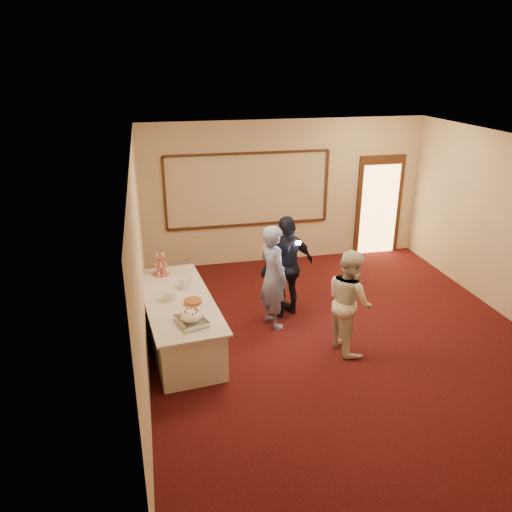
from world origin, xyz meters
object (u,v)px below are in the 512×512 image
Objects in this scene: pavlova_tray at (191,318)px; guest at (287,267)px; man at (273,277)px; plate_stack_a at (170,295)px; plate_stack_b at (186,283)px; cupcake_stand at (161,266)px; woman at (349,301)px; buffet_table at (180,321)px; tart at (193,302)px.

guest is (1.74, 1.37, 0.03)m from pavlova_tray.
guest is at bearing -65.05° from man.
plate_stack_b reaches higher than plate_stack_a.
woman is (2.67, -1.64, -0.12)m from cupcake_stand.
woman is at bearing -31.66° from cupcake_stand.
cupcake_stand is at bearing 49.27° from man.
buffet_table is at bearing -3.75° from guest.
guest is at bearing 18.79° from woman.
cupcake_stand is at bearing 51.72° from woman.
guest reaches higher than pavlova_tray.
woman is (2.58, -0.65, -0.05)m from plate_stack_a.
pavlova_tray is 0.30× the size of man.
plate_stack_b is (0.28, 0.38, 0.01)m from plate_stack_a.
guest is at bearing 7.54° from plate_stack_b.
man is at bearing 9.62° from buffet_table.
buffet_table is 2.01m from guest.
man reaches higher than plate_stack_a.
cupcake_stand is at bearing 109.02° from tart.
man is at bearing -21.92° from cupcake_stand.
cupcake_stand is (-0.21, 0.96, 0.53)m from buffet_table.
man is (1.66, 0.29, 0.02)m from plate_stack_a.
man is 1.32m from woman.
man reaches higher than tart.
woman is (2.30, -1.03, -0.06)m from plate_stack_b.
cupcake_stand reaches higher than plate_stack_b.
buffet_table is 12.97× the size of plate_stack_b.
man is 1.09× the size of woman.
plate_stack_b is at bearing 59.28° from woman.
cupcake_stand reaches higher than plate_stack_a.
pavlova_tray reaches higher than tart.
woman is (2.46, -0.68, 0.41)m from buffet_table.
guest is (2.07, -0.39, -0.04)m from cupcake_stand.
guest is at bearing 16.96° from plate_stack_a.
plate_stack_a reaches higher than buffet_table.
plate_stack_b is at bearing 53.82° from plate_stack_a.
pavlova_tray is at bearing 107.98° from man.
buffet_table is 1.66× the size of woman.
pavlova_tray is at bearing -72.15° from plate_stack_a.
man is (1.38, -0.09, 0.01)m from plate_stack_b.
tart reaches higher than buffet_table.
guest is (-0.60, 1.26, 0.09)m from woman.
cupcake_stand is 0.24× the size of guest.
pavlova_tray is at bearing -91.57° from plate_stack_b.
man is 0.98× the size of guest.
guest is (1.71, 0.23, 0.03)m from plate_stack_b.
plate_stack_b reaches higher than buffet_table.
pavlova_tray reaches higher than plate_stack_b.
plate_stack_a is at bearing -165.19° from buffet_table.
woman is at bearing -24.09° from plate_stack_b.
pavlova_tray is 2.34m from woman.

